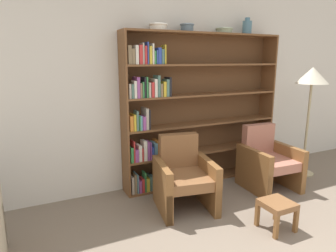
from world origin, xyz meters
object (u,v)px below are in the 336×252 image
Objects in this scene: floor_lamp at (312,81)px; footstool at (277,207)px; bowl_terracotta at (224,30)px; armchair_cushioned at (268,161)px; bookshelf at (189,112)px; bowl_slate at (158,27)px; bowl_brass at (187,27)px; armchair_leather at (184,177)px; vase_tall at (247,27)px.

footstool is (-1.56, -0.99, -1.20)m from floor_lamp.
bowl_terracotta is 0.28× the size of armchair_cushioned.
bookshelf is at bearing 163.72° from floor_lamp.
bowl_slate is 0.41m from bowl_brass.
footstool is (0.27, -1.49, -1.91)m from bowl_brass.
bookshelf reaches higher than armchair_leather.
armchair_leather is at bearing -86.20° from bowl_slate.
vase_tall is 0.74× the size of footstool.
bookshelf is 12.47× the size of bowl_brass.
armchair_cushioned is (1.36, -0.63, -1.77)m from bowl_slate.
footstool is (0.68, -1.49, -1.90)m from bowl_slate.
bookshelf is 10.25× the size of vase_tall.
bookshelf is 1.44× the size of floor_lamp.
armchair_leather is 1.08m from footstool.
bowl_brass is at bearing 164.81° from floor_lamp.
bowl_brass reaches higher than bookshelf.
vase_tall is at bearing -144.62° from armchair_leather.
vase_tall is 0.27× the size of armchair_cushioned.
bowl_brass is at bearing -162.30° from bookshelf.
footstool is (0.21, -1.51, -0.79)m from bookshelf.
floor_lamp is at bearing -15.19° from bowl_brass.
armchair_leather is (-0.96, -0.63, -1.77)m from bowl_terracotta.
armchair_leather is (0.04, -0.63, -1.77)m from bowl_slate.
armchair_cushioned is (0.36, -0.63, -1.77)m from bowl_terracotta.
bowl_brass reaches higher than bowl_slate.
bookshelf reaches higher than floor_lamp.
bowl_brass is 1.92m from armchair_leather.
floor_lamp is at bearing -12.51° from bowl_slate.
floor_lamp reaches higher than armchair_leather.
bowl_terracotta is 0.40m from vase_tall.
floor_lamp is at bearing -166.09° from armchair_leather.
bowl_brass reaches higher than armchair_cushioned.
armchair_leather is at bearing 3.41° from armchair_cushioned.
bowl_slate is 1.02× the size of vase_tall.
bookshelf is 9.75× the size of bowl_terracotta.
bookshelf is 2.77× the size of armchair_leather.
bowl_brass is 0.12× the size of floor_lamp.
floor_lamp is at bearing -16.28° from bookshelf.
armchair_leather and armchair_cushioned have the same top height.
bowl_slate is at bearing 180.00° from bowl_brass.
bookshelf reaches higher than footstool.
bookshelf is 1.02m from armchair_leather.
bookshelf is at bearing 177.86° from bowl_terracotta.
bowl_slate reaches higher than armchair_cushioned.
armchair_cushioned is at bearing -24.81° from bowl_slate.
vase_tall is 1.24m from floor_lamp.
bowl_terracotta reaches higher than armchair_leather.
armchair_leather is 0.52× the size of floor_lamp.
bowl_terracotta is 1.05× the size of vase_tall.
bowl_slate is at bearing -21.43° from armchair_cushioned.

